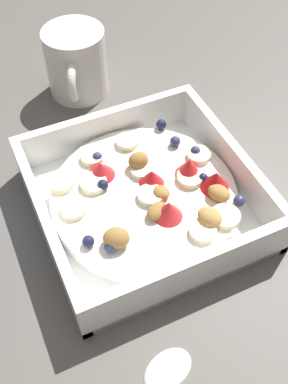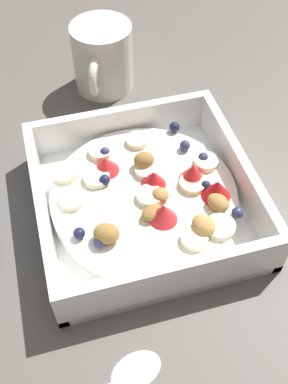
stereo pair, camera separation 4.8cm
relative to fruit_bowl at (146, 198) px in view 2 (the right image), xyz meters
name	(u,v)px [view 2 (the right image)]	position (x,y,z in m)	size (l,w,h in m)	color
ground_plane	(132,205)	(0.01, 0.01, -0.02)	(2.40, 2.40, 0.00)	#56514C
fruit_bowl	(146,198)	(0.00, 0.00, 0.00)	(0.22, 0.22, 0.06)	white
coffee_mug	(102,58)	(0.22, 0.00, 0.03)	(0.10, 0.08, 0.09)	white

